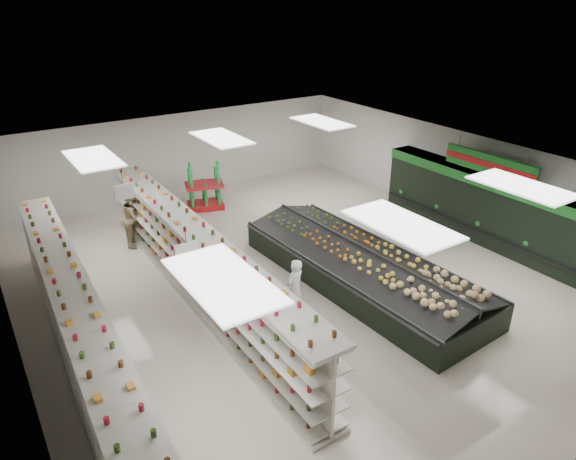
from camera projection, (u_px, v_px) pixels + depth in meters
floor at (291, 277)px, 14.67m from camera, size 16.00×16.00×0.00m
ceiling at (291, 170)px, 13.31m from camera, size 14.00×16.00×0.02m
wall_back at (177, 155)px, 20.04m from camera, size 14.00×0.02×3.20m
wall_left at (7, 304)px, 10.50m from camera, size 0.02×16.00×3.20m
wall_right at (461, 179)px, 17.49m from camera, size 0.02×16.00×3.20m
produce_wall_case at (488, 205)px, 16.27m from camera, size 0.93×8.00×2.20m
aisle_sign_near at (187, 252)px, 10.09m from camera, size 0.52×0.06×0.75m
aisle_sign_far at (124, 192)px, 13.12m from camera, size 0.52×0.06×0.75m
hortifruti_banner at (490, 164)px, 15.53m from camera, size 0.12×3.20×0.95m
gondola_left at (79, 329)px, 10.91m from camera, size 1.27×11.28×1.95m
gondola_center at (198, 267)px, 13.30m from camera, size 1.00×11.61×2.01m
produce_island at (361, 266)px, 14.18m from camera, size 3.09×7.71×1.13m
soda_endcap at (204, 187)px, 18.95m from camera, size 1.58×1.29×1.74m
shopper_main at (295, 289)px, 12.57m from camera, size 0.67×0.54×1.59m
shopper_background at (134, 218)px, 16.18m from camera, size 0.96×1.05×1.85m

